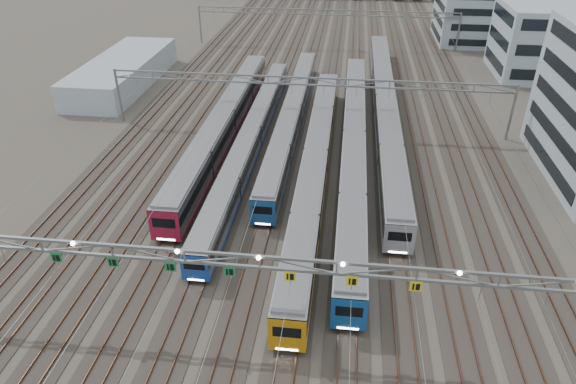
# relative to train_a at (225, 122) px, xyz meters

# --- Properties ---
(ground) EXTENTS (400.00, 400.00, 0.00)m
(ground) POSITION_rel_train_a_xyz_m (11.25, -36.12, -2.29)
(ground) COLOR #47423A
(ground) RESTS_ON ground
(track_bed) EXTENTS (54.00, 260.00, 5.42)m
(track_bed) POSITION_rel_train_a_xyz_m (11.25, 63.88, -0.80)
(track_bed) COLOR #2D2823
(track_bed) RESTS_ON ground
(train_a) EXTENTS (3.13, 51.81, 4.08)m
(train_a) POSITION_rel_train_a_xyz_m (0.00, 0.00, 0.00)
(train_a) COLOR black
(train_a) RESTS_ON ground
(train_b) EXTENTS (2.57, 55.33, 3.34)m
(train_b) POSITION_rel_train_a_xyz_m (4.50, -3.60, -0.37)
(train_b) COLOR black
(train_b) RESTS_ON ground
(train_c) EXTENTS (2.70, 52.76, 3.51)m
(train_c) POSITION_rel_train_a_xyz_m (9.00, 4.39, -0.28)
(train_c) COLOR black
(train_c) RESTS_ON ground
(train_d) EXTENTS (2.91, 56.18, 3.79)m
(train_d) POSITION_rel_train_a_xyz_m (13.50, -10.12, -0.15)
(train_d) COLOR black
(train_d) RESTS_ON ground
(train_e) EXTENTS (2.89, 62.77, 3.77)m
(train_e) POSITION_rel_train_a_xyz_m (18.00, -4.13, -0.16)
(train_e) COLOR black
(train_e) RESTS_ON ground
(train_f) EXTENTS (2.97, 68.83, 3.87)m
(train_f) POSITION_rel_train_a_xyz_m (22.50, 9.23, -0.10)
(train_f) COLOR black
(train_f) RESTS_ON ground
(gantry_near) EXTENTS (56.36, 0.61, 8.08)m
(gantry_near) POSITION_rel_train_a_xyz_m (11.20, -36.23, 4.79)
(gantry_near) COLOR gray
(gantry_near) RESTS_ON ground
(gantry_mid) EXTENTS (56.36, 0.36, 8.00)m
(gantry_mid) POSITION_rel_train_a_xyz_m (11.25, 3.88, 4.09)
(gantry_mid) COLOR gray
(gantry_mid) RESTS_ON ground
(gantry_far) EXTENTS (56.36, 0.36, 8.00)m
(gantry_far) POSITION_rel_train_a_xyz_m (11.25, 48.88, 4.09)
(gantry_far) COLOR gray
(gantry_far) RESTS_ON ground
(depot_bldg_mid) EXTENTS (14.00, 16.00, 12.63)m
(depot_bldg_mid) POSITION_rel_train_a_xyz_m (50.80, 34.52, 4.02)
(depot_bldg_mid) COLOR #A0B6BF
(depot_bldg_mid) RESTS_ON ground
(depot_bldg_north) EXTENTS (22.00, 18.00, 12.48)m
(depot_bldg_north) POSITION_rel_train_a_xyz_m (47.04, 58.33, 3.95)
(depot_bldg_north) COLOR #A0B6BF
(depot_bldg_north) RESTS_ON ground
(west_shed) EXTENTS (10.00, 30.00, 4.47)m
(west_shed) POSITION_rel_train_a_xyz_m (-23.01, 19.86, -0.06)
(west_shed) COLOR #A0B6BF
(west_shed) RESTS_ON ground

